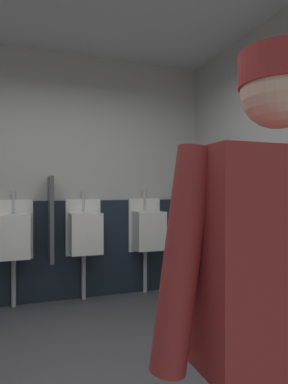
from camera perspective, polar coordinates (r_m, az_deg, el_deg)
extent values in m
cube|color=#B2B2AD|center=(3.97, -15.33, 2.59)|extent=(4.21, 0.12, 2.82)
cube|color=#19232D|center=(3.95, -15.22, -9.68)|extent=(3.61, 0.03, 1.13)
cube|color=white|center=(3.89, -21.42, -6.01)|extent=(0.40, 0.05, 0.65)
cube|color=white|center=(3.73, -21.50, -7.06)|extent=(0.34, 0.30, 0.45)
cylinder|color=#B7BABF|center=(3.86, -21.44, -1.67)|extent=(0.04, 0.04, 0.24)
cylinder|color=#B7BABF|center=(3.95, -21.42, -14.02)|extent=(0.05, 0.05, 0.55)
cube|color=white|center=(3.94, -10.39, -5.90)|extent=(0.40, 0.05, 0.65)
cube|color=white|center=(3.78, -9.98, -6.94)|extent=(0.34, 0.30, 0.45)
cylinder|color=#B7BABF|center=(3.91, -10.38, -1.61)|extent=(0.04, 0.04, 0.24)
cylinder|color=#B7BABF|center=(4.00, -10.29, -13.82)|extent=(0.05, 0.05, 0.55)
cube|color=white|center=(4.13, -0.01, -5.60)|extent=(0.40, 0.05, 0.65)
cube|color=white|center=(3.97, 0.82, -6.57)|extent=(0.34, 0.30, 0.45)
cylinder|color=#B7BABF|center=(4.10, 0.04, -1.51)|extent=(0.04, 0.04, 0.24)
cylinder|color=#B7BABF|center=(4.18, 0.18, -13.17)|extent=(0.05, 0.05, 0.55)
cube|color=#4C4C51|center=(3.69, -15.67, -4.40)|extent=(0.04, 0.40, 0.90)
cube|color=maroon|center=(1.00, 22.01, -9.68)|extent=(0.50, 0.24, 0.56)
cylinder|color=maroon|center=(0.84, 6.48, -11.16)|extent=(0.17, 0.09, 0.56)
sphere|color=beige|center=(1.02, 22.09, 15.77)|extent=(0.21, 0.21, 0.21)
cylinder|color=maroon|center=(1.04, 22.10, 18.82)|extent=(0.22, 0.22, 0.09)
cylinder|color=#38383D|center=(3.04, 18.85, -17.32)|extent=(0.30, 0.30, 0.67)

